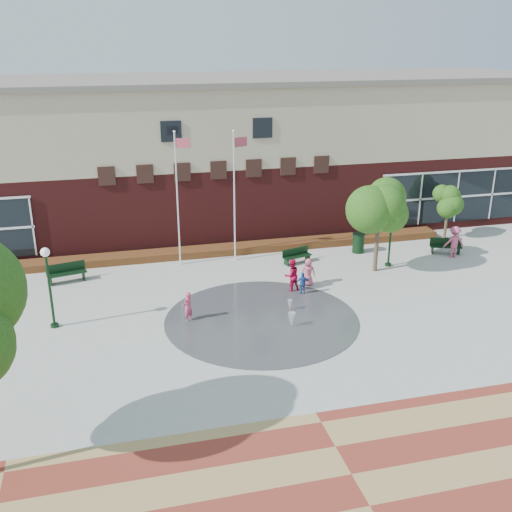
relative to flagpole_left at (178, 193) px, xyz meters
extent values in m
plane|color=#666056|center=(2.52, -10.44, -3.98)|extent=(120.00, 120.00, 0.00)
cube|color=#A8A8A0|center=(2.52, -6.44, -3.98)|extent=(46.00, 18.00, 0.01)
cube|color=maroon|center=(2.52, -17.44, -3.98)|extent=(46.00, 6.00, 0.01)
cylinder|color=#383A3D|center=(2.52, -7.44, -3.98)|extent=(8.40, 8.40, 0.01)
cube|color=#551919|center=(2.52, 7.06, -1.73)|extent=(44.00, 10.00, 4.50)
cube|color=tan|center=(2.52, 7.06, 2.77)|extent=(44.00, 10.00, 4.50)
cube|color=slate|center=(2.52, 7.06, 5.07)|extent=(44.40, 10.40, 0.30)
cube|color=black|center=(17.52, 2.04, -1.87)|extent=(10.00, 0.12, 3.19)
cube|color=black|center=(0.02, 2.04, 2.81)|extent=(1.10, 0.10, 1.10)
cube|color=black|center=(5.02, 2.04, 2.81)|extent=(1.10, 0.10, 1.10)
cube|color=maroon|center=(2.52, 1.16, -3.98)|extent=(26.00, 1.20, 0.40)
cylinder|color=white|center=(-0.04, 0.01, -0.46)|extent=(0.09, 0.09, 7.04)
sphere|color=white|center=(-0.04, 0.01, 3.10)|extent=(0.14, 0.14, 0.14)
cube|color=#B13D4D|center=(0.33, -0.11, 2.54)|extent=(0.74, 0.27, 0.47)
cylinder|color=white|center=(2.95, -0.05, -0.51)|extent=(0.09, 0.09, 6.95)
sphere|color=white|center=(2.95, -0.05, 3.02)|extent=(0.14, 0.14, 0.14)
cube|color=#B13D4D|center=(3.33, 0.08, 2.44)|extent=(0.77, 0.27, 0.49)
cylinder|color=black|center=(-6.14, -5.95, -2.38)|extent=(0.11, 0.11, 3.21)
cylinder|color=black|center=(-6.14, -5.95, -3.91)|extent=(0.34, 0.34, 0.15)
sphere|color=white|center=(-6.14, -5.95, -0.61)|extent=(0.38, 0.38, 0.38)
cylinder|color=black|center=(10.68, -2.90, -2.38)|extent=(0.11, 0.11, 3.21)
cylinder|color=black|center=(10.68, -2.90, -3.91)|extent=(0.34, 0.34, 0.15)
sphere|color=white|center=(10.68, -2.90, -0.60)|extent=(0.38, 0.38, 0.38)
cube|color=black|center=(-5.81, -1.03, -3.51)|extent=(1.98, 0.95, 0.06)
cube|color=black|center=(-5.86, -0.80, -3.26)|extent=(1.87, 0.48, 0.48)
cube|color=black|center=(6.09, -1.35, -3.57)|extent=(1.71, 0.91, 0.05)
cube|color=black|center=(6.03, -1.15, -3.36)|extent=(1.59, 0.52, 0.41)
cube|color=black|center=(14.65, -1.94, -3.55)|extent=(1.79, 1.04, 0.06)
cube|color=black|center=(14.72, -1.74, -3.33)|extent=(1.64, 0.64, 0.43)
cylinder|color=black|center=(9.96, -0.55, -3.44)|extent=(0.65, 0.65, 1.09)
cylinder|color=black|center=(9.96, -0.55, -2.87)|extent=(0.70, 0.70, 0.07)
cylinder|color=#403024|center=(9.70, -3.37, -2.38)|extent=(0.22, 0.22, 3.20)
cylinder|color=#403024|center=(16.05, 0.51, -3.00)|extent=(0.17, 0.17, 1.97)
cone|color=white|center=(3.57, -8.41, -3.98)|extent=(0.33, 0.33, 0.64)
cone|color=white|center=(3.97, -6.86, -3.98)|extent=(0.22, 0.22, 0.49)
imported|color=#E1496B|center=(-0.57, -6.72, -3.31)|extent=(0.58, 0.57, 1.35)
imported|color=#C40B38|center=(4.69, -4.76, -3.17)|extent=(0.92, 0.80, 1.62)
imported|color=#C45168|center=(5.68, -4.34, -3.28)|extent=(0.81, 0.69, 1.40)
imported|color=#224DA1|center=(5.10, -5.28, -3.42)|extent=(0.69, 0.38, 1.12)
imported|color=#C24E72|center=(14.73, -2.54, -3.09)|extent=(1.22, 0.78, 1.78)
camera|label=1|loc=(-3.41, -29.98, 7.69)|focal=42.00mm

